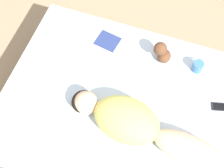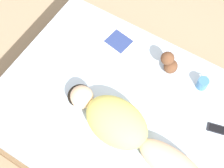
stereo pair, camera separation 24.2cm
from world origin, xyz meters
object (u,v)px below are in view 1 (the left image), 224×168
Objects in this scene: person at (138,126)px; coffee_mug at (198,66)px; cell_phone at (222,107)px; open_magazine at (100,52)px.

coffee_mug is (0.66, -0.30, -0.05)m from person.
coffee_mug is 0.37m from cell_phone.
person is at bearing 155.52° from coffee_mug.
open_magazine is at bearing 97.44° from coffee_mug.
coffee_mug reaches higher than open_magazine.
open_magazine and cell_phone have the same top height.
coffee_mug is at bearing 29.41° from cell_phone.
open_magazine is (0.56, 0.50, -0.10)m from person.
person is 0.73m from coffee_mug.
open_magazine is at bearing 48.38° from person.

